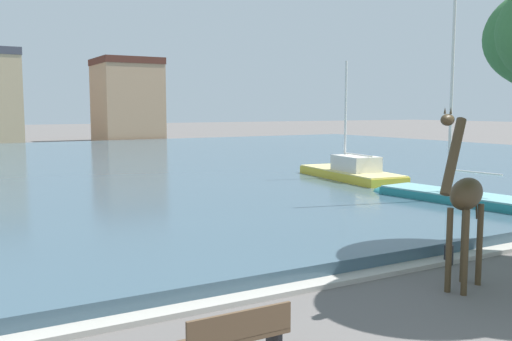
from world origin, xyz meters
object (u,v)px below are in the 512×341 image
object	(u,v)px
sailboat_teal	(444,199)
park_bench	(237,335)
giraffe_statue	(465,198)
sailboat_yellow	(344,175)
mooring_bollard	(449,255)

from	to	relation	value
sailboat_teal	park_bench	xyz separation A→B (m)	(-13.56, -7.98, 0.05)
sailboat_teal	park_bench	bearing A→B (deg)	-149.51
giraffe_statue	sailboat_yellow	world-z (taller)	sailboat_yellow
mooring_bollard	park_bench	bearing A→B (deg)	-162.19
sailboat_yellow	giraffe_statue	bearing A→B (deg)	-120.20
sailboat_yellow	sailboat_teal	world-z (taller)	sailboat_teal
mooring_bollard	sailboat_yellow	bearing A→B (deg)	61.37
sailboat_teal	giraffe_statue	bearing A→B (deg)	-136.19
giraffe_statue	mooring_bollard	xyz separation A→B (m)	(1.40, 1.59, -1.81)
giraffe_statue	mooring_bollard	size ratio (longest dim) A/B	8.08
giraffe_statue	park_bench	xyz separation A→B (m)	(-6.09, -0.82, -1.57)
sailboat_teal	mooring_bollard	distance (m)	8.24
giraffe_statue	park_bench	size ratio (longest dim) A/B	2.24
mooring_bollard	park_bench	distance (m)	7.87
sailboat_yellow	mooring_bollard	distance (m)	15.11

